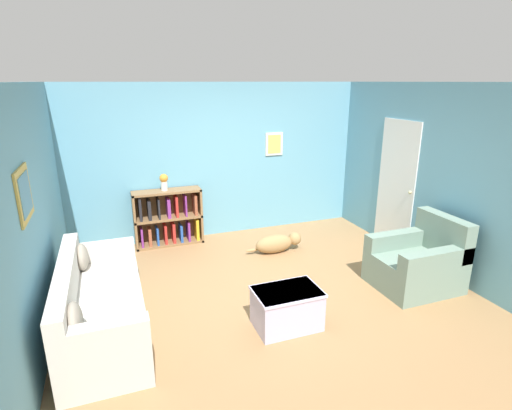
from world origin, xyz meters
name	(u,v)px	position (x,y,z in m)	size (l,w,h in m)	color
ground_plane	(267,290)	(0.00, 0.00, 0.00)	(14.00, 14.00, 0.00)	#997047
wall_back	(219,161)	(0.00, 2.25, 1.30)	(5.60, 0.13, 2.60)	#609EB7
wall_left	(30,218)	(-2.55, 0.00, 1.30)	(0.13, 5.00, 2.60)	#609EB7
wall_right	(433,178)	(2.55, 0.02, 1.29)	(0.16, 5.00, 2.60)	#609EB7
couch	(99,308)	(-2.01, -0.24, 0.31)	(0.81, 2.03, 0.82)	beige
bookshelf	(168,218)	(-0.94, 2.04, 0.44)	(1.10, 0.32, 0.93)	olive
recliner_chair	(419,262)	(1.92, -0.56, 0.33)	(1.02, 0.86, 0.94)	gray
coffee_table	(287,307)	(-0.09, -0.81, 0.24)	(0.72, 0.49, 0.45)	#BCB2D1
dog	(277,243)	(0.61, 1.08, 0.15)	(0.92, 0.26, 0.29)	#9E7A4C
vase	(164,181)	(-0.97, 2.02, 1.08)	(0.13, 0.13, 0.27)	silver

